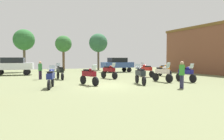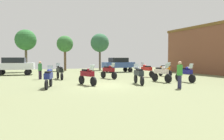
{
  "view_description": "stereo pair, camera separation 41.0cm",
  "coord_description": "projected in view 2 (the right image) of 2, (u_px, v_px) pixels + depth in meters",
  "views": [
    {
      "loc": [
        -5.46,
        -13.92,
        1.88
      ],
      "look_at": [
        3.37,
        6.5,
        0.72
      ],
      "focal_mm": 34.62,
      "sensor_mm": 36.0,
      "label": 1
    },
    {
      "loc": [
        -5.09,
        -14.08,
        1.88
      ],
      "look_at": [
        3.37,
        6.5,
        0.72
      ],
      "focal_mm": 34.62,
      "sensor_mm": 36.0,
      "label": 2
    }
  ],
  "objects": [
    {
      "name": "person_3",
      "position": [
        180.0,
        73.0,
        13.43
      ],
      "size": [
        0.37,
        0.37,
        1.71
      ],
      "rotation": [
        0.0,
        0.0,
        1.49
      ],
      "color": "#2F2E50",
      "rests_on": "ground"
    },
    {
      "name": "motorcycle_12",
      "position": [
        161.0,
        73.0,
        17.22
      ],
      "size": [
        0.66,
        2.17,
        1.51
      ],
      "rotation": [
        0.0,
        0.0,
        3.3
      ],
      "color": "black",
      "rests_on": "ground"
    },
    {
      "name": "motorcycle_10",
      "position": [
        87.0,
        75.0,
        15.23
      ],
      "size": [
        0.84,
        2.07,
        1.47
      ],
      "rotation": [
        0.0,
        0.0,
        3.45
      ],
      "color": "black",
      "rests_on": "ground"
    },
    {
      "name": "tree_4",
      "position": [
        26.0,
        40.0,
        30.62
      ],
      "size": [
        2.95,
        2.95,
        6.01
      ],
      "color": "brown",
      "rests_on": "ground"
    },
    {
      "name": "motorcycle_5",
      "position": [
        139.0,
        74.0,
        15.77
      ],
      "size": [
        0.77,
        2.26,
        1.48
      ],
      "rotation": [
        0.0,
        0.0,
        -0.23
      ],
      "color": "black",
      "rests_on": "ground"
    },
    {
      "name": "motorcycle_11",
      "position": [
        146.0,
        70.0,
        22.05
      ],
      "size": [
        0.69,
        2.21,
        1.5
      ],
      "rotation": [
        0.0,
        0.0,
        0.17
      ],
      "color": "black",
      "rests_on": "ground"
    },
    {
      "name": "ground_plane",
      "position": [
        103.0,
        86.0,
        15.03
      ],
      "size": [
        44.0,
        52.0,
        0.02
      ],
      "color": "#6B724C"
    },
    {
      "name": "motorcycle_6",
      "position": [
        185.0,
        73.0,
        17.26
      ],
      "size": [
        0.62,
        2.17,
        1.49
      ],
      "rotation": [
        0.0,
        0.0,
        3.18
      ],
      "color": "black",
      "rests_on": "ground"
    },
    {
      "name": "motorcycle_8",
      "position": [
        49.0,
        77.0,
        13.69
      ],
      "size": [
        0.8,
        2.1,
        1.44
      ],
      "rotation": [
        0.0,
        0.0,
        -0.28
      ],
      "color": "black",
      "rests_on": "ground"
    },
    {
      "name": "car_1",
      "position": [
        118.0,
        64.0,
        29.79
      ],
      "size": [
        4.37,
        1.98,
        2.0
      ],
      "rotation": [
        0.0,
        0.0,
        1.61
      ],
      "color": "black",
      "rests_on": "ground"
    },
    {
      "name": "tree_3",
      "position": [
        65.0,
        44.0,
        33.22
      ],
      "size": [
        2.51,
        2.51,
        5.41
      ],
      "color": "brown",
      "rests_on": "ground"
    },
    {
      "name": "motorcycle_3",
      "position": [
        165.0,
        69.0,
        22.78
      ],
      "size": [
        0.62,
        2.29,
        1.5
      ],
      "rotation": [
        0.0,
        0.0,
        3.12
      ],
      "color": "black",
      "rests_on": "ground"
    },
    {
      "name": "person_1",
      "position": [
        40.0,
        69.0,
        19.46
      ],
      "size": [
        0.47,
        0.47,
        1.64
      ],
      "rotation": [
        0.0,
        0.0,
        3.69
      ],
      "color": "#322540",
      "rests_on": "ground"
    },
    {
      "name": "motorcycle_4",
      "position": [
        109.0,
        71.0,
        20.14
      ],
      "size": [
        0.87,
        2.21,
        1.5
      ],
      "rotation": [
        0.0,
        0.0,
        3.45
      ],
      "color": "black",
      "rests_on": "ground"
    },
    {
      "name": "tree_1",
      "position": [
        100.0,
        43.0,
        35.57
      ],
      "size": [
        3.04,
        3.04,
        6.01
      ],
      "color": "#4F4235",
      "rests_on": "ground"
    },
    {
      "name": "car_2",
      "position": [
        14.0,
        65.0,
        24.7
      ],
      "size": [
        4.52,
        2.44,
        2.0
      ],
      "rotation": [
        0.0,
        0.0,
        1.42
      ],
      "color": "black",
      "rests_on": "ground"
    },
    {
      "name": "motorcycle_1",
      "position": [
        60.0,
        71.0,
        19.6
      ],
      "size": [
        0.62,
        2.28,
        1.47
      ],
      "rotation": [
        0.0,
        0.0,
        0.07
      ],
      "color": "black",
      "rests_on": "ground"
    }
  ]
}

